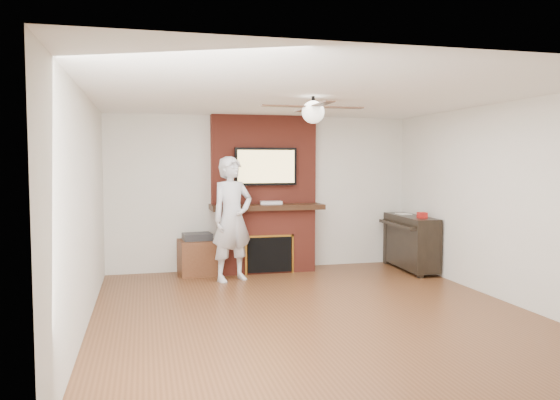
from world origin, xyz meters
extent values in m
cube|color=#542F18|center=(0.00, 0.00, -0.09)|extent=(5.36, 5.86, 0.18)
cube|color=white|center=(0.00, 0.00, 2.59)|extent=(5.36, 5.86, 0.18)
cube|color=silver|center=(0.00, 2.84, 1.25)|extent=(5.36, 0.18, 2.50)
cube|color=silver|center=(0.00, -2.84, 1.25)|extent=(5.36, 0.18, 2.50)
cube|color=silver|center=(-2.59, 0.00, 1.25)|extent=(0.18, 5.86, 2.50)
cube|color=silver|center=(2.59, 0.00, 1.25)|extent=(0.18, 5.86, 2.50)
cube|color=maroon|center=(0.00, 2.50, 0.50)|extent=(1.50, 0.50, 1.00)
cube|color=black|center=(0.00, 2.47, 1.04)|extent=(1.78, 0.64, 0.08)
cube|color=maroon|center=(0.00, 2.65, 1.79)|extent=(1.70, 0.20, 1.42)
cube|color=black|center=(0.00, 2.25, 0.31)|extent=(0.70, 0.06, 0.55)
cube|color=#BF8C2D|center=(0.00, 2.24, 0.60)|extent=(0.78, 0.02, 0.03)
cube|color=#BF8C2D|center=(-0.38, 2.24, 0.31)|extent=(0.03, 0.02, 0.61)
cube|color=#BF8C2D|center=(0.38, 2.24, 0.31)|extent=(0.03, 0.02, 0.61)
cube|color=black|center=(0.00, 2.50, 1.68)|extent=(1.00, 0.07, 0.60)
cube|color=#F2D380|center=(0.00, 2.47, 1.68)|extent=(0.92, 0.01, 0.52)
cylinder|color=black|center=(0.00, 0.00, 2.43)|extent=(0.04, 0.04, 0.14)
sphere|color=white|center=(0.00, 0.00, 2.32)|extent=(0.26, 0.26, 0.26)
cube|color=black|center=(0.33, 0.00, 2.38)|extent=(0.55, 0.11, 0.01)
cube|color=black|center=(0.00, 0.33, 2.38)|extent=(0.11, 0.55, 0.01)
cube|color=black|center=(-0.33, 0.00, 2.38)|extent=(0.55, 0.11, 0.01)
cube|color=black|center=(0.00, -0.33, 2.38)|extent=(0.11, 0.55, 0.01)
imported|color=silver|center=(-0.64, 1.91, 0.92)|extent=(0.79, 0.68, 1.83)
cube|color=#532B17|center=(-1.10, 2.48, 0.27)|extent=(0.61, 0.61, 0.54)
cube|color=#2A2A2C|center=(-1.10, 2.48, 0.59)|extent=(0.46, 0.38, 0.11)
cube|color=black|center=(2.29, 2.00, 0.47)|extent=(0.46, 1.37, 0.83)
cube|color=black|center=(2.15, 1.40, 0.36)|extent=(0.06, 0.10, 0.73)
cube|color=black|center=(2.15, 2.60, 0.36)|extent=(0.06, 0.10, 0.73)
cube|color=black|center=(2.06, 2.00, 0.75)|extent=(0.21, 1.25, 0.05)
cube|color=silver|center=(2.29, 2.26, 0.89)|extent=(0.19, 0.26, 0.01)
cube|color=#B31A16|center=(2.29, 1.64, 0.93)|extent=(0.12, 0.12, 0.09)
cube|color=silver|center=(0.07, 2.45, 1.10)|extent=(0.36, 0.24, 0.05)
cylinder|color=#4E8535|center=(-0.06, 2.39, 0.05)|extent=(0.07, 0.07, 0.09)
cylinder|color=#FFEACA|center=(0.08, 2.32, 0.05)|extent=(0.08, 0.08, 0.09)
cylinder|color=#2F3E8D|center=(0.15, 2.36, 0.04)|extent=(0.06, 0.06, 0.08)
camera|label=1|loc=(-1.88, -5.99, 1.75)|focal=35.00mm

